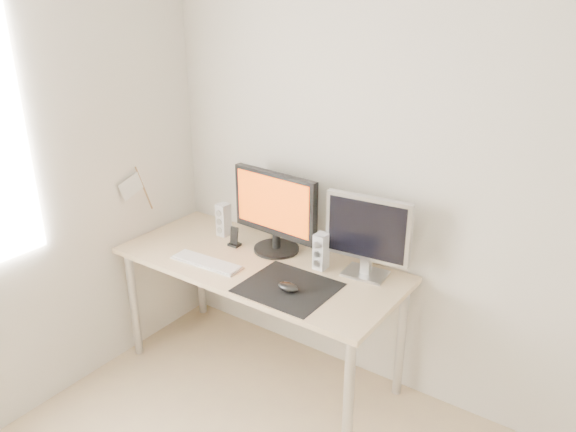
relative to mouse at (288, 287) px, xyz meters
The scene contains 11 objects.
wall_back 0.96m from the mouse, 41.18° to the left, with size 3.50×3.50×0.00m, color silver.
mousepad 0.04m from the mouse, 123.69° to the left, with size 0.45×0.40×0.00m, color black.
mouse is the anchor object (origin of this frame).
desk 0.37m from the mouse, 151.58° to the left, with size 1.60×0.70×0.73m.
main_monitor 0.52m from the mouse, 133.83° to the left, with size 0.55×0.28×0.47m.
second_monitor 0.49m from the mouse, 57.90° to the left, with size 0.45×0.18×0.43m.
speaker_left 0.78m from the mouse, 154.71° to the left, with size 0.06×0.08×0.20m.
speaker_right 0.31m from the mouse, 89.61° to the left, with size 0.06×0.08×0.20m.
keyboard 0.54m from the mouse, behind, with size 0.43×0.14×0.02m.
phone_dock 0.61m from the mouse, 155.52° to the left, with size 0.07×0.06×0.12m.
pennant 1.14m from the mouse, behind, with size 0.01×0.23×0.29m.
Camera 1 is at (0.77, -0.77, 2.13)m, focal length 35.00 mm.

